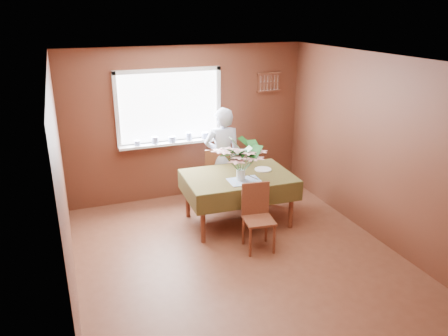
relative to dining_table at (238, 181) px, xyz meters
name	(u,v)px	position (x,y,z in m)	size (l,w,h in m)	color
floor	(239,258)	(-0.37, -0.95, -0.66)	(4.50, 4.50, 0.00)	brown
ceiling	(242,60)	(-0.37, -0.95, 1.84)	(4.50, 4.50, 0.00)	white
wall_back	(188,123)	(-0.37, 1.30, 0.59)	(4.00, 4.00, 0.00)	brown
wall_front	(357,264)	(-0.37, -3.20, 0.59)	(4.00, 4.00, 0.00)	brown
wall_left	(63,190)	(-2.37, -0.95, 0.59)	(4.50, 4.50, 0.00)	brown
wall_right	(377,149)	(1.63, -0.95, 0.59)	(4.50, 4.50, 0.00)	brown
window_assembly	(171,120)	(-0.67, 1.25, 0.69)	(1.72, 0.20, 1.22)	white
spoon_rack	(269,82)	(1.08, 1.27, 1.19)	(0.44, 0.05, 0.33)	brown
dining_table	(238,181)	(0.00, 0.00, 0.00)	(1.59, 1.11, 0.76)	brown
chair_far	(218,173)	(-0.04, 0.77, -0.15)	(0.52, 0.52, 0.94)	brown
chair_near	(257,213)	(-0.03, -0.74, -0.18)	(0.42, 0.42, 0.89)	brown
seated_woman	(223,157)	(0.02, 0.72, 0.14)	(0.59, 0.39, 1.61)	white
flower_bouquet	(241,157)	(-0.04, -0.19, 0.44)	(0.63, 0.63, 0.54)	white
side_plate	(263,169)	(0.43, 0.07, 0.10)	(0.25, 0.25, 0.01)	white
table_knife	(253,177)	(0.15, -0.17, 0.10)	(0.02, 0.21, 0.00)	silver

